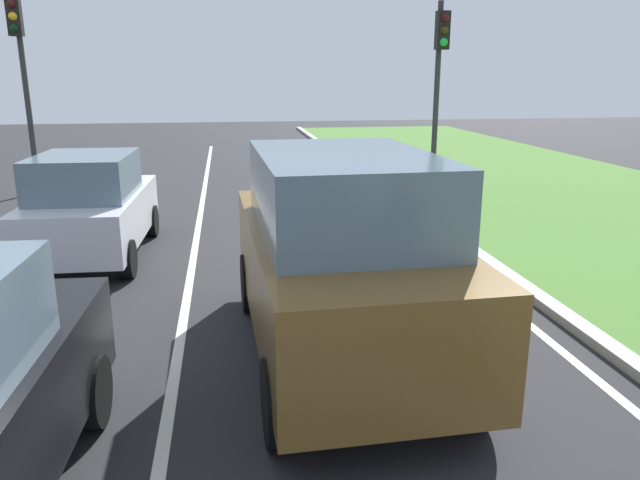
# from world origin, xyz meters

# --- Properties ---
(ground_plane) EXTENTS (60.00, 60.00, 0.00)m
(ground_plane) POSITION_xyz_m (0.00, 14.00, 0.00)
(ground_plane) COLOR #262628
(lane_line_center) EXTENTS (0.12, 32.00, 0.01)m
(lane_line_center) POSITION_xyz_m (-0.70, 14.00, 0.00)
(lane_line_center) COLOR silver
(lane_line_center) RESTS_ON ground
(lane_line_right_edge) EXTENTS (0.12, 32.00, 0.01)m
(lane_line_right_edge) POSITION_xyz_m (3.60, 14.00, 0.00)
(lane_line_right_edge) COLOR silver
(lane_line_right_edge) RESTS_ON ground
(curb_right) EXTENTS (0.24, 48.00, 0.12)m
(curb_right) POSITION_xyz_m (4.10, 14.00, 0.06)
(curb_right) COLOR #9E9B93
(curb_right) RESTS_ON ground
(car_suv_ahead) EXTENTS (2.08, 4.55, 2.28)m
(car_suv_ahead) POSITION_xyz_m (1.09, 9.10, 1.17)
(car_suv_ahead) COLOR brown
(car_suv_ahead) RESTS_ON ground
(car_hatchback_far) EXTENTS (1.83, 3.75, 1.78)m
(car_hatchback_far) POSITION_xyz_m (-2.36, 13.48, 0.88)
(car_hatchback_far) COLOR silver
(car_hatchback_far) RESTS_ON ground
(traffic_light_near_right) EXTENTS (0.32, 0.50, 4.77)m
(traffic_light_near_right) POSITION_xyz_m (5.28, 18.10, 3.23)
(traffic_light_near_right) COLOR #2D2D2D
(traffic_light_near_right) RESTS_ON ground
(traffic_light_overhead_left) EXTENTS (0.32, 0.50, 5.17)m
(traffic_light_overhead_left) POSITION_xyz_m (-5.02, 19.69, 3.45)
(traffic_light_overhead_left) COLOR #2D2D2D
(traffic_light_overhead_left) RESTS_ON ground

